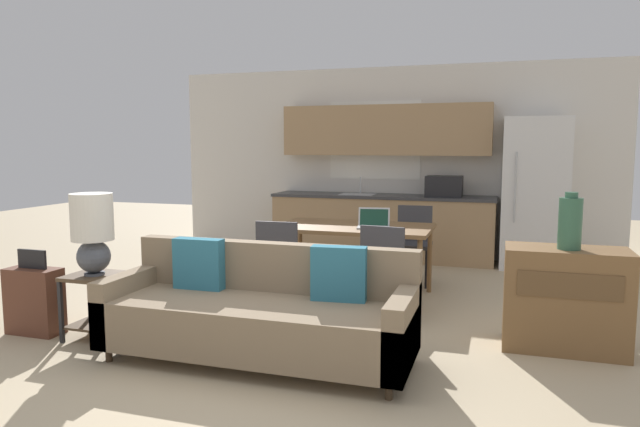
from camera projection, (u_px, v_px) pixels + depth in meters
ground_plane at (259, 370)px, 4.03m from camera, size 20.00×20.00×0.00m
wall_back at (387, 162)px, 8.25m from camera, size 6.40×0.07×2.70m
kitchen_counter at (384, 199)px, 8.02m from camera, size 3.10×0.65×2.15m
refrigerator at (534, 193)px, 7.33m from camera, size 0.81×0.70×1.95m
dining_table at (354, 231)px, 5.97m from camera, size 1.61×0.91×0.75m
couch at (261, 313)px, 4.23m from camera, size 2.29×0.80×0.86m
side_table at (96, 296)px, 4.68m from camera, size 0.42×0.42×0.54m
table_lamp at (92, 230)px, 4.60m from camera, size 0.33×0.33×0.67m
credenza at (565, 299)px, 4.41m from camera, size 0.91×0.47×0.80m
vase at (570, 223)px, 4.31m from camera, size 0.17×0.17×0.44m
dining_chair_near_right at (387, 267)px, 5.08m from camera, size 0.48×0.48×0.89m
dining_chair_far_right at (413, 240)px, 6.57m from camera, size 0.44×0.44×0.89m
dining_chair_near_left at (281, 260)px, 5.39m from camera, size 0.44×0.44×0.89m
laptop at (374, 223)px, 5.81m from camera, size 0.36×0.30×0.20m
suitcase at (35, 300)px, 4.81m from camera, size 0.46×0.22×0.72m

